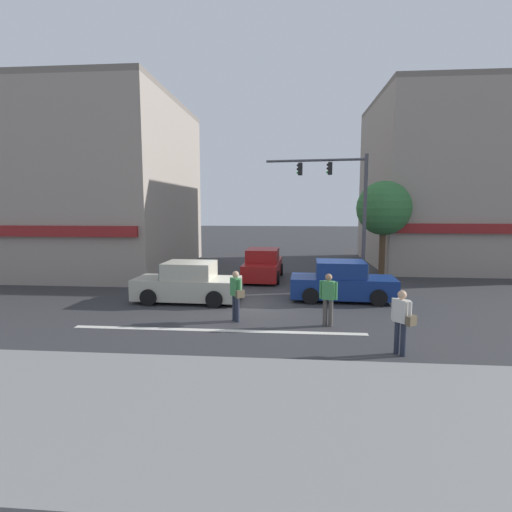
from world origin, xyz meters
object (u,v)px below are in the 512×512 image
at_px(pedestrian_foreground_with_bag, 402,319).
at_px(sedan_crossing_rightbound, 188,284).
at_px(sedan_crossing_leftbound, 342,283).
at_px(utility_pole_near_left, 117,201).
at_px(pedestrian_mid_crossing, 328,296).
at_px(sedan_parked_curbside, 263,265).
at_px(pedestrian_far_side, 236,293).
at_px(traffic_light_mast, 344,197).
at_px(utility_pole_far_right, 410,205).
at_px(street_tree, 384,209).

bearing_deg(pedestrian_foreground_with_bag, sedan_crossing_rightbound, 142.81).
bearing_deg(sedan_crossing_leftbound, pedestrian_foreground_with_bag, -83.07).
xyz_separation_m(utility_pole_near_left, pedestrian_mid_crossing, (10.45, -8.41, -3.09)).
height_order(sedan_parked_curbside, pedestrian_foreground_with_bag, pedestrian_foreground_with_bag).
relative_size(sedan_parked_curbside, pedestrian_foreground_with_bag, 2.50).
bearing_deg(sedan_parked_curbside, sedan_crossing_rightbound, -117.17).
distance_m(sedan_crossing_rightbound, sedan_crossing_leftbound, 6.14).
bearing_deg(utility_pole_near_left, pedestrian_mid_crossing, -38.84).
distance_m(utility_pole_near_left, pedestrian_far_side, 11.52).
distance_m(traffic_light_mast, sedan_crossing_rightbound, 8.72).
xyz_separation_m(traffic_light_mast, pedestrian_mid_crossing, (-1.37, -7.37, -3.23)).
distance_m(utility_pole_near_left, pedestrian_mid_crossing, 13.76).
distance_m(pedestrian_mid_crossing, pedestrian_far_side, 2.95).
xyz_separation_m(traffic_light_mast, pedestrian_far_side, (-4.31, -7.13, -3.22)).
bearing_deg(traffic_light_mast, sedan_parked_curbside, 172.10).
bearing_deg(utility_pole_far_right, traffic_light_mast, -141.01).
bearing_deg(pedestrian_foreground_with_bag, utility_pole_near_left, 138.22).
bearing_deg(sedan_crossing_leftbound, pedestrian_far_side, -138.76).
distance_m(utility_pole_near_left, sedan_parked_curbside, 8.55).
height_order(utility_pole_far_right, pedestrian_mid_crossing, utility_pole_far_right).
distance_m(street_tree, sedan_parked_curbside, 6.95).
bearing_deg(sedan_crossing_rightbound, pedestrian_foreground_with_bag, -37.19).
bearing_deg(street_tree, pedestrian_mid_crossing, -111.92).
xyz_separation_m(sedan_crossing_rightbound, sedan_crossing_leftbound, (6.10, 0.77, 0.00)).
bearing_deg(utility_pole_far_right, pedestrian_foreground_with_bag, -106.42).
xyz_separation_m(utility_pole_near_left, pedestrian_far_side, (7.51, -8.17, -3.09)).
bearing_deg(sedan_crossing_rightbound, street_tree, 35.04).
height_order(street_tree, utility_pole_far_right, utility_pole_far_right).
bearing_deg(utility_pole_near_left, pedestrian_far_side, -47.43).
height_order(utility_pole_near_left, pedestrian_mid_crossing, utility_pole_near_left).
height_order(traffic_light_mast, sedan_crossing_leftbound, traffic_light_mast).
bearing_deg(sedan_crossing_rightbound, utility_pole_far_right, 36.37).
relative_size(utility_pole_far_right, traffic_light_mast, 1.19).
height_order(utility_pole_far_right, sedan_crossing_rightbound, utility_pole_far_right).
height_order(utility_pole_far_right, pedestrian_far_side, utility_pole_far_right).
bearing_deg(sedan_parked_curbside, pedestrian_foreground_with_bag, -67.78).
distance_m(utility_pole_far_right, sedan_crossing_leftbound, 8.98).
bearing_deg(utility_pole_far_right, sedan_crossing_rightbound, -143.63).
height_order(street_tree, pedestrian_foreground_with_bag, street_tree).
distance_m(sedan_crossing_rightbound, pedestrian_foreground_with_bag, 8.56).
bearing_deg(sedan_parked_curbside, pedestrian_far_side, -92.57).
relative_size(sedan_parked_curbside, pedestrian_mid_crossing, 2.50).
distance_m(utility_pole_far_right, pedestrian_foreground_with_bag, 13.88).
xyz_separation_m(traffic_light_mast, sedan_parked_curbside, (-3.97, 0.55, -3.46)).
relative_size(sedan_crossing_rightbound, pedestrian_far_side, 2.49).
height_order(utility_pole_far_right, traffic_light_mast, utility_pole_far_right).
xyz_separation_m(street_tree, sedan_crossing_rightbound, (-8.84, -6.20, -2.91)).
height_order(pedestrian_foreground_with_bag, pedestrian_far_side, same).
bearing_deg(sedan_crossing_leftbound, street_tree, 63.20).
distance_m(sedan_crossing_leftbound, pedestrian_mid_crossing, 3.70).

